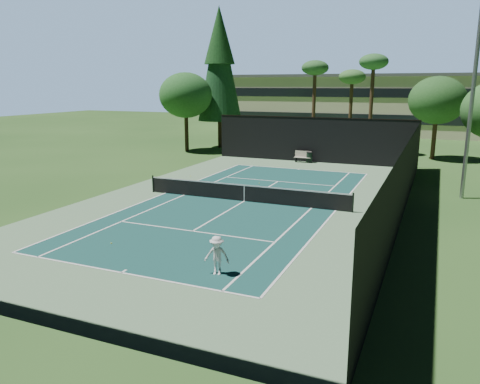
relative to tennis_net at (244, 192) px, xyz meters
The scene contains 21 objects.
ground 0.56m from the tennis_net, ahead, with size 160.00×160.00×0.00m, color #2A521E.
apron_slab 0.55m from the tennis_net, ahead, with size 18.00×32.00×0.01m, color #628A60.
court_surface 0.55m from the tennis_net, ahead, with size 10.97×23.77×0.01m, color #164843.
court_lines 0.54m from the tennis_net, ahead, with size 11.07×23.87×0.01m.
tennis_net is the anchor object (origin of this frame).
fence 1.45m from the tennis_net, 90.00° to the left, with size 18.04×32.05×4.03m.
player 11.12m from the tennis_net, 72.65° to the right, with size 0.95×0.55×1.47m, color white.
tennis_ball_a 9.69m from the tennis_net, 104.50° to the right, with size 0.06×0.06×0.06m, color #E4F337.
tennis_ball_b 1.16m from the tennis_net, 104.21° to the left, with size 0.08×0.08×0.08m, color #B8D12F.
tennis_ball_c 5.30m from the tennis_net, 100.81° to the left, with size 0.06×0.06×0.06m, color #D3E433.
tennis_ball_d 8.78m from the tennis_net, 140.29° to the left, with size 0.07×0.07×0.07m, color yellow.
park_bench 15.53m from the tennis_net, 92.60° to the left, with size 1.50×0.45×1.02m.
trash_bin 15.56m from the tennis_net, 90.44° to the left, with size 0.56×0.56×0.95m.
pine_tree 26.63m from the tennis_net, 118.61° to the left, with size 4.80×4.80×15.00m.
palm_a 25.26m from the tennis_net, 94.76° to the left, with size 2.80×2.80×9.32m.
palm_b 26.92m from the tennis_net, 86.70° to the left, with size 2.80×2.80×8.42m.
palm_c 24.69m from the tennis_net, 80.13° to the left, with size 2.80×2.80×9.77m.
decid_tree_a 24.65m from the tennis_net, 65.56° to the left, with size 5.12×5.12×7.62m.
decid_tree_c 23.39m from the tennis_net, 127.87° to the left, with size 5.44×5.44×8.09m.
campus_building 46.12m from the tennis_net, 90.00° to the left, with size 40.50×12.50×8.30m.
light_pole 14.66m from the tennis_net, 26.57° to the left, with size 0.90×0.25×12.22m.
Camera 1 is at (10.36, -25.06, 6.78)m, focal length 35.00 mm.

